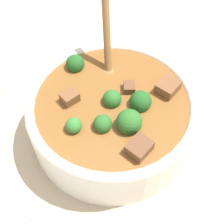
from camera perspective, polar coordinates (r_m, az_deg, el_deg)
name	(u,v)px	position (r m, az deg, el deg)	size (l,w,h in m)	color
ground_plane	(112,132)	(0.57, 0.00, -3.63)	(4.00, 4.00, 0.00)	#C6B293
stew_bowl	(112,114)	(0.52, 0.03, -0.39)	(0.28, 0.28, 0.25)	white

